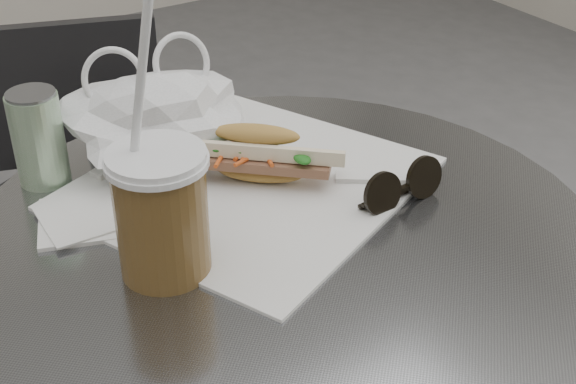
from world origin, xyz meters
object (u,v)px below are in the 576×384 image
sunglasses (402,188)px  banh_mi (259,155)px  drink_can (38,138)px  iced_coffee (161,211)px  chair_far (97,262)px

sunglasses → banh_mi: bearing=129.2°
sunglasses → drink_can: size_ratio=0.99×
iced_coffee → banh_mi: bearing=29.9°
banh_mi → iced_coffee: iced_coffee is taller
chair_far → drink_can: drink_can is taller
banh_mi → drink_can: (-0.23, 0.15, 0.02)m
banh_mi → drink_can: bearing=-171.5°
sunglasses → drink_can: drink_can is taller
iced_coffee → sunglasses: size_ratio=2.55×
chair_far → iced_coffee: bearing=99.5°
chair_far → sunglasses: sunglasses is taller
iced_coffee → sunglasses: (0.30, -0.03, -0.05)m
banh_mi → drink_can: drink_can is taller
banh_mi → drink_can: size_ratio=1.78×
chair_far → iced_coffee: iced_coffee is taller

